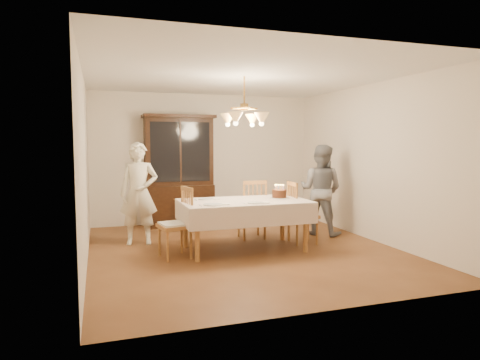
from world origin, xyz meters
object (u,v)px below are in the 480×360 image
object	(u,v)px
china_hutch	(179,173)
elderly_woman	(139,193)
birthday_cake	(279,194)
dining_table	(244,205)
chair_far_side	(252,212)

from	to	relation	value
china_hutch	elderly_woman	distance (m)	1.64
china_hutch	birthday_cake	distance (m)	2.51
dining_table	china_hutch	xyz separation A→B (m)	(-0.57, 2.25, 0.36)
china_hutch	elderly_woman	world-z (taller)	china_hutch
china_hutch	elderly_woman	size ratio (longest dim) A/B	1.32
chair_far_side	birthday_cake	xyz separation A→B (m)	(0.22, -0.66, 0.38)
chair_far_side	dining_table	bearing A→B (deg)	-118.14
dining_table	elderly_woman	xyz separation A→B (m)	(-1.47, 0.90, 0.13)
birthday_cake	chair_far_side	bearing A→B (deg)	108.04
china_hutch	chair_far_side	distance (m)	1.91
dining_table	birthday_cake	size ratio (longest dim) A/B	6.33
china_hutch	birthday_cake	bearing A→B (deg)	-62.12
dining_table	chair_far_side	bearing A→B (deg)	61.86
dining_table	chair_far_side	distance (m)	0.84
china_hutch	chair_far_side	world-z (taller)	china_hutch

